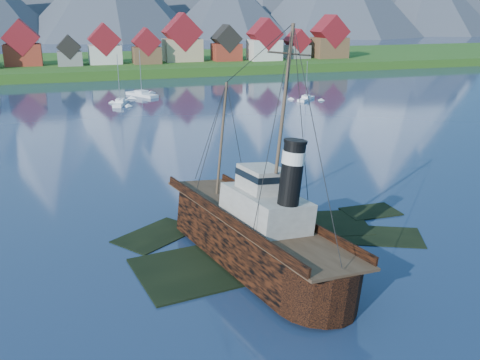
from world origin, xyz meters
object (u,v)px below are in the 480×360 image
object	(u,v)px
sailboat_e	(142,95)
sailboat_f	(120,104)
tugboat_wreck	(246,227)
sailboat_d	(306,99)

from	to	relation	value
sailboat_e	sailboat_f	size ratio (longest dim) A/B	1.00
tugboat_wreck	sailboat_f	xyz separation A→B (m)	(-2.56, 85.37, -2.49)
sailboat_d	sailboat_f	world-z (taller)	sailboat_f
sailboat_d	sailboat_f	size ratio (longest dim) A/B	0.82
sailboat_d	sailboat_e	xyz separation A→B (m)	(-37.89, 19.00, 0.04)
sailboat_e	sailboat_d	bearing A→B (deg)	-55.99
sailboat_d	sailboat_f	xyz separation A→B (m)	(-44.60, 7.26, 0.06)
sailboat_d	sailboat_e	size ratio (longest dim) A/B	0.82
sailboat_d	sailboat_e	bearing A→B (deg)	-161.04
sailboat_e	tugboat_wreck	bearing A→B (deg)	-121.80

